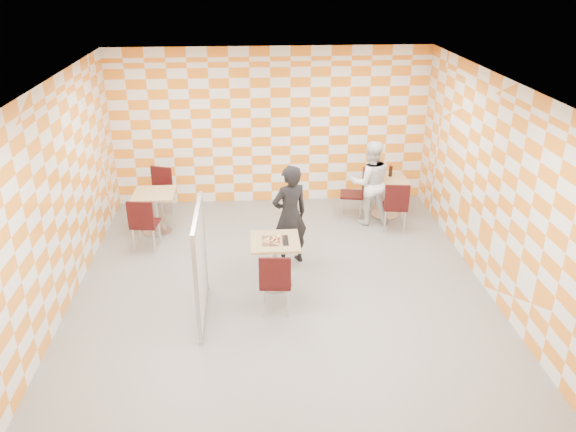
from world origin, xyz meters
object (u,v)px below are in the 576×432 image
object	(u,v)px
empty_table	(155,206)
chair_second_side	(357,190)
chair_empty_far	(160,188)
chair_second_front	(396,203)
chair_empty_near	(143,221)
sport_bottle	(379,172)
second_table	(387,190)
partition	(200,264)
chair_main_front	(275,279)
soda_bottle	(391,171)
main_table	(275,255)
man_dark	(290,215)
man_white	(370,183)

from	to	relation	value
empty_table	chair_second_side	distance (m)	3.65
empty_table	chair_empty_far	bearing A→B (deg)	91.77
chair_second_front	chair_empty_far	xyz separation A→B (m)	(-4.21, 1.00, 0.00)
chair_empty_near	sport_bottle	size ratio (longest dim) A/B	4.62
empty_table	chair_empty_far	xyz separation A→B (m)	(-0.02, 0.73, 0.04)
second_table	chair_empty_far	distance (m)	4.22
second_table	chair_empty_near	size ratio (longest dim) A/B	0.81
empty_table	partition	size ratio (longest dim) A/B	0.48
chair_main_front	partition	size ratio (longest dim) A/B	0.60
partition	sport_bottle	xyz separation A→B (m)	(3.06, 3.16, 0.05)
second_table	soda_bottle	distance (m)	0.36
empty_table	chair_empty_far	size ratio (longest dim) A/B	0.81
second_table	chair_empty_near	distance (m)	4.42
chair_second_front	sport_bottle	xyz separation A→B (m)	(-0.13, 0.80, 0.29)
main_table	sport_bottle	bearing A→B (deg)	50.21
partition	soda_bottle	size ratio (longest dim) A/B	6.74
chair_second_side	man_dark	xyz separation A→B (m)	(-1.36, -1.63, 0.27)
main_table	chair_second_side	bearing A→B (deg)	55.02
chair_empty_near	chair_second_front	bearing A→B (deg)	5.69
chair_second_side	main_table	bearing A→B (deg)	-124.98
man_white	soda_bottle	size ratio (longest dim) A/B	6.73
chair_empty_near	sport_bottle	distance (m)	4.33
chair_second_side	chair_empty_far	xyz separation A→B (m)	(-3.65, 0.34, 0.00)
second_table	soda_bottle	xyz separation A→B (m)	(0.07, 0.09, 0.34)
chair_empty_near	soda_bottle	bearing A→B (deg)	15.55
empty_table	chair_second_front	distance (m)	4.19
empty_table	man_white	distance (m)	3.82
second_table	man_white	size ratio (longest dim) A/B	0.48
second_table	partition	size ratio (longest dim) A/B	0.48
second_table	sport_bottle	world-z (taller)	sport_bottle
chair_main_front	man_white	xyz separation A→B (m)	(1.84, 2.82, 0.23)
sport_bottle	man_dark	bearing A→B (deg)	-135.33
soda_bottle	chair_second_front	bearing A→B (deg)	-95.28
main_table	chair_empty_far	distance (m)	3.35
chair_empty_far	chair_main_front	bearing A→B (deg)	-59.70
chair_second_side	chair_empty_near	world-z (taller)	same
man_white	sport_bottle	size ratio (longest dim) A/B	7.74
chair_second_front	man_white	size ratio (longest dim) A/B	0.60
chair_empty_near	chair_second_side	bearing A→B (deg)	16.28
main_table	sport_bottle	xyz separation A→B (m)	(2.05, 2.47, 0.33)
partition	man_dark	size ratio (longest dim) A/B	0.95
man_dark	man_white	size ratio (longest dim) A/B	1.05
main_table	sport_bottle	distance (m)	3.23
chair_second_side	sport_bottle	size ratio (longest dim) A/B	4.62
chair_empty_near	man_dark	distance (m)	2.43
chair_main_front	man_white	bearing A→B (deg)	56.83
second_table	chair_second_front	xyz separation A→B (m)	(-0.00, -0.69, 0.04)
man_dark	man_white	distance (m)	2.08
main_table	chair_second_side	world-z (taller)	chair_second_side
chair_second_side	chair_second_front	bearing A→B (deg)	-49.71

